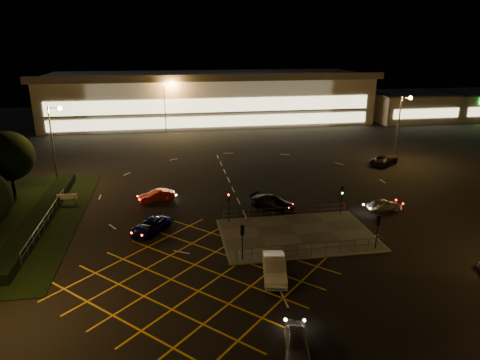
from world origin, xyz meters
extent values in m
plane|color=black|center=(0.00, 0.00, 0.00)|extent=(180.00, 180.00, 0.00)
cube|color=#4C4944|center=(2.00, -2.00, 0.06)|extent=(14.00, 9.00, 0.12)
cube|color=black|center=(-23.00, 6.00, 0.50)|extent=(2.00, 26.00, 1.00)
cube|color=beige|center=(0.00, 62.00, 5.00)|extent=(70.00, 25.00, 10.00)
cube|color=slate|center=(0.00, 62.00, 10.20)|extent=(72.00, 26.50, 0.60)
cube|color=#FFEAA5|center=(0.00, 49.45, 5.00)|extent=(66.00, 0.20, 3.00)
cube|color=#FFEAA5|center=(0.00, 49.45, 1.80)|extent=(66.00, 0.20, 2.20)
cube|color=beige|center=(46.00, 54.00, 3.00)|extent=(18.00, 14.00, 6.00)
cube|color=slate|center=(46.00, 54.00, 6.15)|extent=(18.80, 14.80, 0.40)
cube|color=#FFEAA5|center=(46.00, 46.95, 2.60)|extent=(15.30, 0.20, 2.00)
cube|color=beige|center=(62.00, 54.00, 3.00)|extent=(14.00, 14.00, 6.00)
cube|color=slate|center=(62.00, 54.00, 6.15)|extent=(14.80, 14.80, 0.40)
cylinder|color=slate|center=(-24.00, 18.00, 5.00)|extent=(0.20, 0.20, 10.00)
cylinder|color=slate|center=(-23.30, 18.00, 9.80)|extent=(1.40, 0.12, 0.12)
sphere|color=orange|center=(-22.60, 18.00, 9.75)|extent=(0.56, 0.56, 0.56)
cylinder|color=slate|center=(24.00, 20.00, 5.00)|extent=(0.20, 0.20, 10.00)
cylinder|color=slate|center=(24.70, 20.00, 9.80)|extent=(1.40, 0.12, 0.12)
sphere|color=orange|center=(25.40, 20.00, 9.75)|extent=(0.56, 0.56, 0.56)
cylinder|color=slate|center=(-10.00, 48.00, 5.00)|extent=(0.20, 0.20, 10.00)
cylinder|color=slate|center=(-9.30, 48.00, 9.80)|extent=(1.40, 0.12, 0.12)
sphere|color=orange|center=(-8.60, 48.00, 9.75)|extent=(0.56, 0.56, 0.56)
cylinder|color=slate|center=(30.00, 50.00, 5.00)|extent=(0.20, 0.20, 10.00)
cylinder|color=slate|center=(30.70, 50.00, 9.80)|extent=(1.40, 0.12, 0.12)
sphere|color=orange|center=(31.40, 50.00, 9.75)|extent=(0.56, 0.56, 0.56)
cylinder|color=black|center=(-4.00, -6.00, 1.62)|extent=(0.10, 0.10, 3.00)
cube|color=black|center=(-4.00, -6.00, 2.82)|extent=(0.28, 0.18, 0.90)
sphere|color=#19FF33|center=(-4.00, -5.87, 2.82)|extent=(0.16, 0.16, 0.16)
cylinder|color=black|center=(8.00, -6.00, 1.62)|extent=(0.10, 0.10, 3.00)
cube|color=black|center=(8.00, -6.00, 2.82)|extent=(0.28, 0.18, 0.90)
sphere|color=#19FF33|center=(8.00, -5.87, 2.82)|extent=(0.16, 0.16, 0.16)
cylinder|color=black|center=(-4.00, 2.00, 1.62)|extent=(0.10, 0.10, 3.00)
cube|color=black|center=(-4.00, 2.00, 2.82)|extent=(0.28, 0.18, 0.90)
sphere|color=#FF0C0C|center=(-4.00, 1.87, 2.82)|extent=(0.16, 0.16, 0.16)
cylinder|color=black|center=(8.00, 2.00, 1.62)|extent=(0.10, 0.10, 3.00)
cube|color=black|center=(8.00, 2.00, 2.82)|extent=(0.28, 0.18, 0.90)
sphere|color=#19FF33|center=(8.00, 1.87, 2.82)|extent=(0.16, 0.16, 0.16)
cylinder|color=black|center=(-28.00, 14.00, 1.44)|extent=(0.36, 0.36, 2.88)
sphere|color=black|center=(-28.00, 14.00, 4.96)|extent=(5.76, 5.76, 5.76)
imported|color=silver|center=(-2.72, -17.41, 0.63)|extent=(2.31, 3.94, 1.26)
imported|color=silver|center=(-1.98, -9.00, 0.79)|extent=(2.48, 5.03, 1.58)
imported|color=#0C0E48|center=(-11.77, 1.06, 0.65)|extent=(4.40, 5.04, 1.29)
imported|color=black|center=(1.36, 5.00, 0.72)|extent=(5.20, 4.64, 1.45)
imported|color=silver|center=(13.17, 2.62, 0.63)|extent=(3.86, 2.00, 1.25)
imported|color=#A01E0B|center=(-11.27, 9.52, 0.66)|extent=(4.24, 2.26, 1.33)
imported|color=black|center=(22.03, 19.35, 0.75)|extent=(5.79, 5.36, 1.51)
camera|label=1|loc=(-9.59, -37.64, 17.68)|focal=32.00mm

